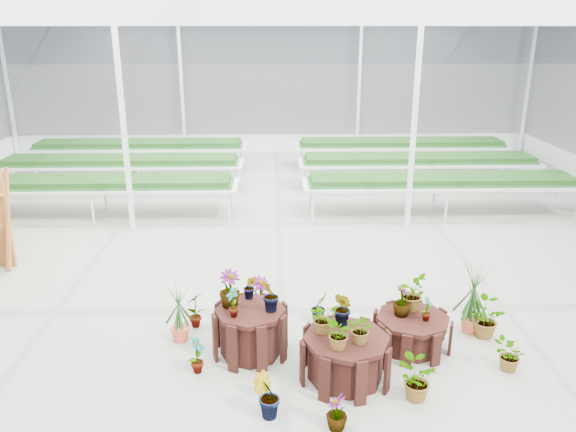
{
  "coord_description": "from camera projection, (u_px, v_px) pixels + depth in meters",
  "views": [
    {
      "loc": [
        0.07,
        -7.56,
        4.2
      ],
      "look_at": [
        0.3,
        0.98,
        1.3
      ],
      "focal_mm": 35.0,
      "sensor_mm": 36.0,
      "label": 1
    }
  ],
  "objects": [
    {
      "name": "plinth_mid",
      "position": [
        346.0,
        358.0,
        6.96
      ],
      "size": [
        1.31,
        1.31,
        0.59
      ],
      "primitive_type": "cylinder",
      "rotation": [
        0.0,
        0.0,
        0.21
      ],
      "color": "black",
      "rests_on": "ground"
    },
    {
      "name": "steel_frame",
      "position": [
        268.0,
        174.0,
        7.79
      ],
      "size": [
        18.0,
        24.0,
        4.5
      ],
      "primitive_type": null,
      "color": "silver",
      "rests_on": "ground"
    },
    {
      "name": "nursery_benches",
      "position": [
        271.0,
        173.0,
        15.19
      ],
      "size": [
        16.0,
        7.0,
        0.84
      ],
      "primitive_type": null,
      "color": "silver",
      "rests_on": "ground"
    },
    {
      "name": "nursery_plants",
      "position": [
        355.0,
        317.0,
        7.49
      ],
      "size": [
        4.8,
        3.01,
        1.27
      ],
      "color": "#194013",
      "rests_on": "ground"
    },
    {
      "name": "greenhouse_shell",
      "position": [
        268.0,
        174.0,
        7.79
      ],
      "size": [
        18.0,
        24.0,
        4.5
      ],
      "primitive_type": null,
      "color": "white",
      "rests_on": "ground"
    },
    {
      "name": "plinth_low",
      "position": [
        412.0,
        332.0,
        7.67
      ],
      "size": [
        1.32,
        1.32,
        0.46
      ],
      "primitive_type": "cylinder",
      "rotation": [
        0.0,
        0.0,
        -0.37
      ],
      "color": "black",
      "rests_on": "ground"
    },
    {
      "name": "plinth_tall",
      "position": [
        251.0,
        331.0,
        7.49
      ],
      "size": [
        1.24,
        1.24,
        0.66
      ],
      "primitive_type": "cylinder",
      "rotation": [
        0.0,
        0.0,
        0.33
      ],
      "color": "black",
      "rests_on": "ground"
    },
    {
      "name": "ground_plane",
      "position": [
        270.0,
        318.0,
        8.51
      ],
      "size": [
        24.0,
        24.0,
        0.0
      ],
      "primitive_type": "plane",
      "color": "gray",
      "rests_on": "ground"
    }
  ]
}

